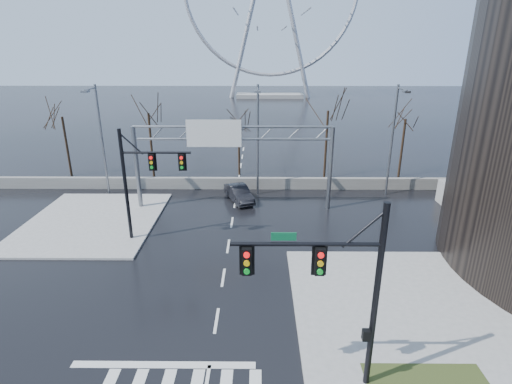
{
  "coord_description": "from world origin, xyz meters",
  "views": [
    {
      "loc": [
        2.13,
        -16.66,
        12.97
      ],
      "look_at": [
        1.93,
        8.01,
        4.0
      ],
      "focal_mm": 28.0,
      "sensor_mm": 36.0,
      "label": 1
    }
  ],
  "objects_px": {
    "sign_gantry": "(228,149)",
    "car": "(239,193)",
    "signal_mast_far": "(141,175)",
    "signal_mast_near": "(341,282)"
  },
  "relations": [
    {
      "from": "signal_mast_far",
      "to": "car",
      "type": "distance_m",
      "value": 10.74
    },
    {
      "from": "signal_mast_far",
      "to": "car",
      "type": "bearing_deg",
      "value": 51.23
    },
    {
      "from": "signal_mast_near",
      "to": "signal_mast_far",
      "type": "bearing_deg",
      "value": 130.26
    },
    {
      "from": "signal_mast_far",
      "to": "sign_gantry",
      "type": "height_order",
      "value": "signal_mast_far"
    },
    {
      "from": "signal_mast_near",
      "to": "signal_mast_far",
      "type": "distance_m",
      "value": 17.03
    },
    {
      "from": "signal_mast_near",
      "to": "sign_gantry",
      "type": "xyz_separation_m",
      "value": [
        -5.52,
        19.0,
        0.31
      ]
    },
    {
      "from": "signal_mast_near",
      "to": "car",
      "type": "relative_size",
      "value": 1.85
    },
    {
      "from": "signal_mast_far",
      "to": "sign_gantry",
      "type": "bearing_deg",
      "value": 47.53
    },
    {
      "from": "signal_mast_near",
      "to": "car",
      "type": "bearing_deg",
      "value": 103.03
    },
    {
      "from": "sign_gantry",
      "to": "car",
      "type": "bearing_deg",
      "value": 67.49
    }
  ]
}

